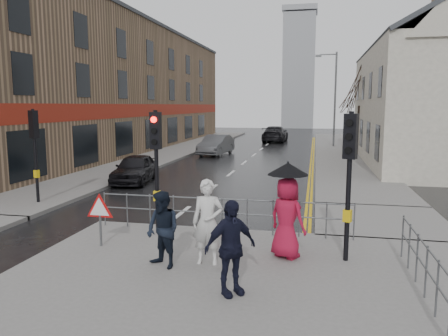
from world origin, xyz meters
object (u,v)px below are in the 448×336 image
at_px(pedestrian_with_umbrella, 287,208).
at_px(car_parked, 135,169).
at_px(pedestrian_a, 208,222).
at_px(pedestrian_b, 163,230).
at_px(pedestrian_d, 230,248).
at_px(car_mid, 216,145).

xyz_separation_m(pedestrian_with_umbrella, car_parked, (-7.80, 9.37, -0.64)).
xyz_separation_m(pedestrian_a, car_parked, (-6.10, 10.15, -0.42)).
height_order(pedestrian_b, pedestrian_with_umbrella, pedestrian_with_umbrella).
relative_size(pedestrian_b, pedestrian_d, 0.93).
relative_size(pedestrian_with_umbrella, pedestrian_d, 1.23).
distance_m(pedestrian_b, car_mid, 23.15).
height_order(pedestrian_a, car_mid, pedestrian_a).
distance_m(pedestrian_a, car_mid, 22.92).
relative_size(pedestrian_a, pedestrian_b, 1.13).
xyz_separation_m(pedestrian_d, car_mid, (-5.73, 23.85, -0.30)).
height_order(pedestrian_a, pedestrian_with_umbrella, pedestrian_with_umbrella).
bearing_deg(pedestrian_with_umbrella, pedestrian_d, -111.75).
distance_m(pedestrian_b, pedestrian_d, 2.01).
bearing_deg(pedestrian_with_umbrella, car_parked, 129.76).
height_order(pedestrian_a, pedestrian_d, pedestrian_a).
bearing_deg(pedestrian_d, pedestrian_a, 77.75).
distance_m(pedestrian_a, car_parked, 11.85).
height_order(pedestrian_with_umbrella, car_parked, pedestrian_with_umbrella).
relative_size(pedestrian_a, car_mid, 0.42).
bearing_deg(car_mid, car_parked, -89.64).
bearing_deg(pedestrian_b, car_parked, 146.16).
relative_size(car_parked, car_mid, 0.88).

